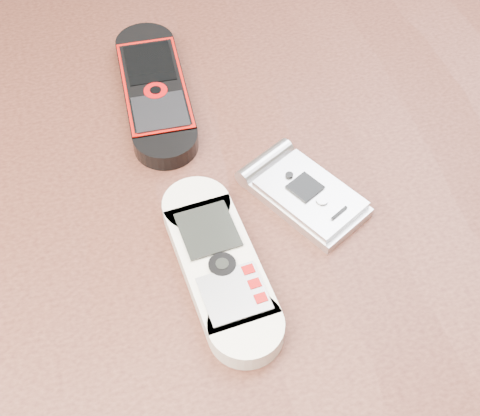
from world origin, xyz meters
The scene contains 4 objects.
table centered at (0.00, 0.00, 0.64)m, with size 1.20×0.80×0.75m.
nokia_white centered at (-0.02, -0.04, 0.76)m, with size 0.05×0.15×0.02m, color silver.
nokia_black_red centered at (-0.03, 0.14, 0.76)m, with size 0.05×0.16×0.02m, color black.
motorola_razr centered at (0.06, 0.00, 0.76)m, with size 0.05×0.10×0.01m, color silver.
Camera 1 is at (-0.07, -0.28, 1.13)m, focal length 50.00 mm.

